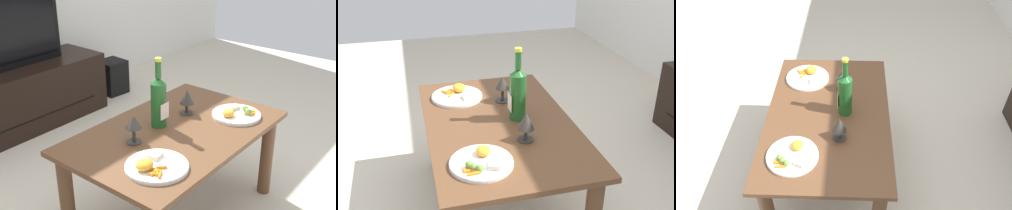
{
  "view_description": "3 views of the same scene",
  "coord_description": "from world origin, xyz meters",
  "views": [
    {
      "loc": [
        -1.47,
        -1.13,
        1.45
      ],
      "look_at": [
        0.05,
        0.09,
        0.59
      ],
      "focal_mm": 45.42,
      "sensor_mm": 36.0,
      "label": 1
    },
    {
      "loc": [
        1.62,
        -0.39,
        1.41
      ],
      "look_at": [
        0.02,
        0.03,
        0.6
      ],
      "focal_mm": 42.85,
      "sensor_mm": 36.0,
      "label": 2
    },
    {
      "loc": [
        1.4,
        0.13,
        1.76
      ],
      "look_at": [
        -0.0,
        0.09,
        0.56
      ],
      "focal_mm": 36.06,
      "sensor_mm": 36.0,
      "label": 3
    }
  ],
  "objects": [
    {
      "name": "dining_table",
      "position": [
        0.0,
        0.0,
        0.4
      ],
      "size": [
        1.09,
        0.68,
        0.5
      ],
      "color": "brown",
      "rests_on": "ground_plane"
    },
    {
      "name": "wine_bottle",
      "position": [
        -0.02,
        0.09,
        0.64
      ],
      "size": [
        0.08,
        0.08,
        0.35
      ],
      "color": "#1E5923",
      "rests_on": "dining_table"
    },
    {
      "name": "tv_stand",
      "position": [
        0.07,
        1.54,
        0.23
      ],
      "size": [
        1.38,
        0.46,
        0.46
      ],
      "color": "black",
      "rests_on": "ground_plane"
    },
    {
      "name": "dinner_plate_right",
      "position": [
        0.32,
        -0.15,
        0.51
      ],
      "size": [
        0.26,
        0.26,
        0.05
      ],
      "color": "white",
      "rests_on": "dining_table"
    },
    {
      "name": "goblet_right",
      "position": [
        0.19,
        0.07,
        0.59
      ],
      "size": [
        0.07,
        0.07,
        0.14
      ],
      "color": "#38332D",
      "rests_on": "dining_table"
    },
    {
      "name": "tv_screen",
      "position": [
        0.07,
        1.54,
        0.77
      ],
      "size": [
        0.86,
        0.05,
        0.6
      ],
      "color": "black",
      "rests_on": "tv_stand"
    },
    {
      "name": "floor_speaker",
      "position": [
        1.01,
        1.5,
        0.15
      ],
      "size": [
        0.23,
        0.23,
        0.3
      ],
      "primitive_type": "cube",
      "rotation": [
        0.0,
        0.0,
        -0.08
      ],
      "color": "black",
      "rests_on": "ground_plane"
    },
    {
      "name": "goblet_left",
      "position": [
        -0.22,
        0.07,
        0.6
      ],
      "size": [
        0.08,
        0.08,
        0.14
      ],
      "color": "#38332D",
      "rests_on": "dining_table"
    },
    {
      "name": "dinner_plate_left",
      "position": [
        -0.33,
        -0.15,
        0.51
      ],
      "size": [
        0.27,
        0.27,
        0.05
      ],
      "color": "white",
      "rests_on": "dining_table"
    }
  ]
}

